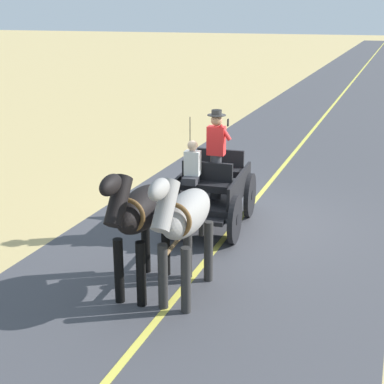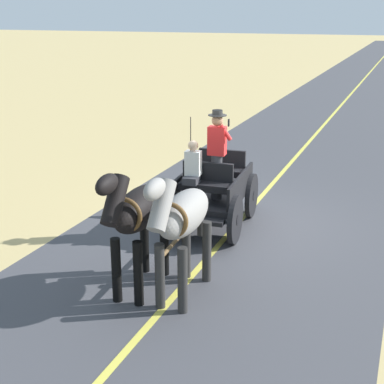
% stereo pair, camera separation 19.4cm
% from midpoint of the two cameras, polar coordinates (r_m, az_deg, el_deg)
% --- Properties ---
extents(ground_plane, '(200.00, 200.00, 0.00)m').
position_cam_midpoint_polar(ground_plane, '(11.96, 4.31, -3.02)').
color(ground_plane, tan).
extents(road_surface, '(6.28, 160.00, 0.01)m').
position_cam_midpoint_polar(road_surface, '(11.96, 4.31, -3.00)').
color(road_surface, '#424247').
rests_on(road_surface, ground).
extents(road_centre_stripe, '(0.12, 160.00, 0.00)m').
position_cam_midpoint_polar(road_centre_stripe, '(11.95, 4.31, -2.97)').
color(road_centre_stripe, '#DBCC4C').
rests_on(road_centre_stripe, road_surface).
extents(horse_drawn_carriage, '(1.57, 4.52, 2.50)m').
position_cam_midpoint_polar(horse_drawn_carriage, '(11.37, 1.53, 0.27)').
color(horse_drawn_carriage, black).
rests_on(horse_drawn_carriage, ground).
extents(horse_near_side, '(0.59, 2.13, 2.21)m').
position_cam_midpoint_polar(horse_near_side, '(8.37, -1.48, -2.72)').
color(horse_near_side, gray).
rests_on(horse_near_side, ground).
extents(horse_off_side, '(0.65, 2.13, 2.21)m').
position_cam_midpoint_polar(horse_off_side, '(8.61, -6.07, -2.22)').
color(horse_off_side, black).
rests_on(horse_off_side, ground).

